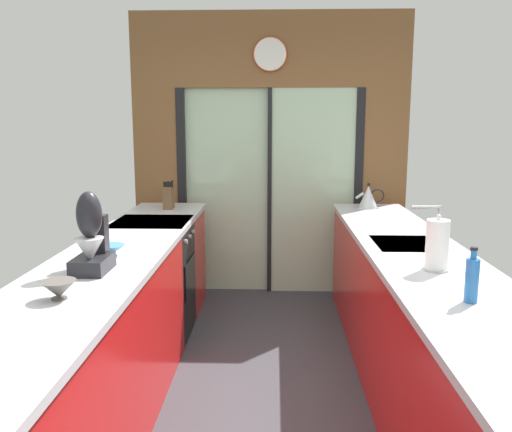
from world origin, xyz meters
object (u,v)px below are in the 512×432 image
paper_towel_roll (437,245)px  kettle (369,197)px  mixing_bowl_near (59,289)px  stand_mixer (91,241)px  knife_block (169,197)px  mixing_bowl_far (111,250)px  oven_range (153,279)px  soap_bottle (472,279)px

paper_towel_roll → kettle: bearing=89.9°
mixing_bowl_near → paper_towel_roll: size_ratio=0.51×
mixing_bowl_near → stand_mixer: size_ratio=0.36×
knife_block → paper_towel_roll: 2.62m
mixing_bowl_far → paper_towel_roll: paper_towel_roll is taller
oven_range → mixing_bowl_near: mixing_bowl_near is taller
knife_block → stand_mixer: (-0.00, -2.01, 0.06)m
mixing_bowl_near → mixing_bowl_far: size_ratio=0.92×
mixing_bowl_near → mixing_bowl_far: 0.74m
mixing_bowl_near → oven_range: bearing=90.6°
mixing_bowl_far → soap_bottle: size_ratio=0.68×
oven_range → mixing_bowl_near: bearing=-89.4°
mixing_bowl_near → knife_block: size_ratio=0.60×
oven_range → mixing_bowl_far: bearing=-89.0°
knife_block → stand_mixer: 2.01m
mixing_bowl_near → stand_mixer: (0.00, 0.44, 0.12)m
oven_range → kettle: kettle is taller
kettle → soap_bottle: 2.54m
mixing_bowl_far → kettle: bearing=45.7°
mixing_bowl_far → mixing_bowl_near: bearing=-90.0°
oven_range → mixing_bowl_far: mixing_bowl_far is taller
mixing_bowl_near → paper_towel_roll: 1.86m
mixing_bowl_near → knife_block: bearing=90.0°
stand_mixer → soap_bottle: size_ratio=1.73×
paper_towel_roll → knife_block: bearing=132.8°
mixing_bowl_far → stand_mixer: bearing=-90.0°
oven_range → soap_bottle: soap_bottle is taller
kettle → stand_mixer: bearing=-129.9°
kettle → soap_bottle: soap_bottle is taller
soap_bottle → mixing_bowl_far: bearing=158.0°
knife_block → kettle: bearing=3.9°
mixing_bowl_near → knife_block: (0.00, 2.45, 0.06)m
mixing_bowl_far → kettle: (1.78, 1.83, 0.06)m
knife_block → mixing_bowl_far: bearing=-90.0°
mixing_bowl_near → kettle: size_ratio=0.58×
mixing_bowl_far → knife_block: bearing=90.0°
mixing_bowl_far → paper_towel_roll: 1.80m
mixing_bowl_far → knife_block: size_ratio=0.65×
stand_mixer → soap_bottle: (1.78, -0.42, -0.06)m
knife_block → kettle: size_ratio=0.97×
mixing_bowl_far → paper_towel_roll: bearing=-7.0°
mixing_bowl_near → paper_towel_roll: paper_towel_roll is taller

